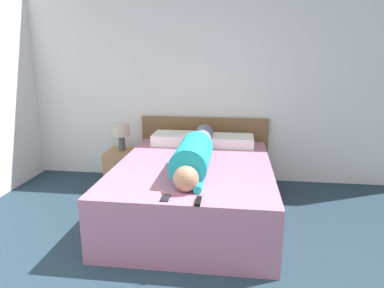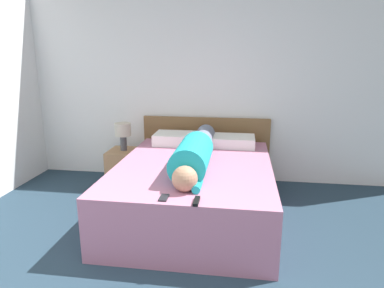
# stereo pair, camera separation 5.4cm
# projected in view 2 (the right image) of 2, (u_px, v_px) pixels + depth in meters

# --- Properties ---
(wall_back) EXTENTS (5.83, 0.06, 2.60)m
(wall_back) POSITION_uv_depth(u_px,v_px,m) (204.00, 83.00, 4.46)
(wall_back) COLOR white
(wall_back) RESTS_ON ground_plane
(bed) EXTENTS (1.56, 2.01, 0.57)m
(bed) POSITION_uv_depth(u_px,v_px,m) (194.00, 190.00, 3.57)
(bed) COLOR #B2708E
(bed) RESTS_ON ground_plane
(headboard) EXTENTS (1.68, 0.04, 0.85)m
(headboard) POSITION_uv_depth(u_px,v_px,m) (206.00, 149.00, 4.61)
(headboard) COLOR brown
(headboard) RESTS_ON ground_plane
(nightstand) EXTENTS (0.39, 0.43, 0.46)m
(nightstand) POSITION_uv_depth(u_px,v_px,m) (125.00, 167.00, 4.47)
(nightstand) COLOR #A37A51
(nightstand) RESTS_ON ground_plane
(table_lamp) EXTENTS (0.21, 0.21, 0.36)m
(table_lamp) POSITION_uv_depth(u_px,v_px,m) (123.00, 132.00, 4.35)
(table_lamp) COLOR #4C4C51
(table_lamp) RESTS_ON nightstand
(person_lying) EXTENTS (0.33, 1.76, 0.33)m
(person_lying) POSITION_uv_depth(u_px,v_px,m) (196.00, 152.00, 3.40)
(person_lying) COLOR tan
(person_lying) RESTS_ON bed
(pillow_near_headboard) EXTENTS (0.54, 0.38, 0.14)m
(pillow_near_headboard) POSITION_uv_depth(u_px,v_px,m) (176.00, 139.00, 4.26)
(pillow_near_headboard) COLOR white
(pillow_near_headboard) RESTS_ON bed
(pillow_second) EXTENTS (0.51, 0.38, 0.12)m
(pillow_second) POSITION_uv_depth(u_px,v_px,m) (233.00, 141.00, 4.17)
(pillow_second) COLOR white
(pillow_second) RESTS_ON bed
(tv_remote) EXTENTS (0.04, 0.15, 0.02)m
(tv_remote) POSITION_uv_depth(u_px,v_px,m) (196.00, 201.00, 2.58)
(tv_remote) COLOR black
(tv_remote) RESTS_ON bed
(cell_phone) EXTENTS (0.06, 0.13, 0.01)m
(cell_phone) POSITION_uv_depth(u_px,v_px,m) (164.00, 198.00, 2.66)
(cell_phone) COLOR black
(cell_phone) RESTS_ON bed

